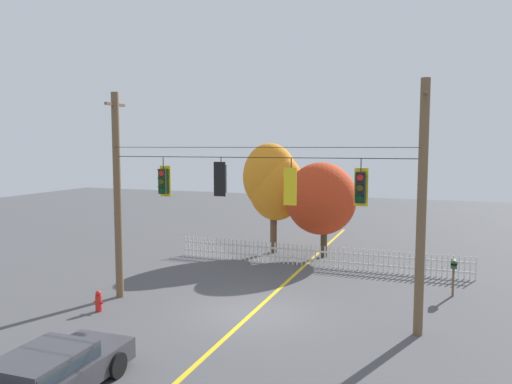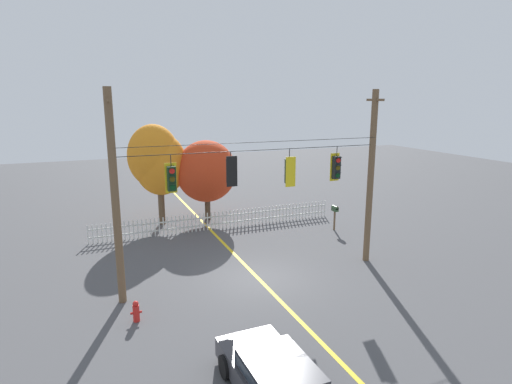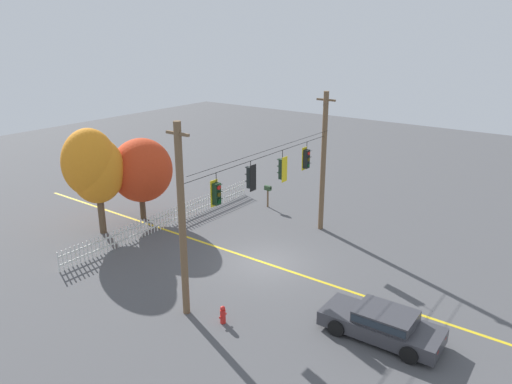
{
  "view_description": "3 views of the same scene",
  "coord_description": "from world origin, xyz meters",
  "px_view_note": "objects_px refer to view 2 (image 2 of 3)",
  "views": [
    {
      "loc": [
        5.74,
        -15.19,
        5.75
      ],
      "look_at": [
        0.15,
        -0.02,
        4.22
      ],
      "focal_mm": 34.0,
      "sensor_mm": 36.0,
      "label": 1
    },
    {
      "loc": [
        -6.23,
        -15.09,
        7.33
      ],
      "look_at": [
        0.03,
        0.32,
        3.63
      ],
      "focal_mm": 29.44,
      "sensor_mm": 36.0,
      "label": 2
    },
    {
      "loc": [
        -17.48,
        -12.42,
        10.81
      ],
      "look_at": [
        -0.29,
        0.34,
        3.66
      ],
      "focal_mm": 34.29,
      "sensor_mm": 36.0,
      "label": 3
    }
  ],
  "objects_px": {
    "traffic_signal_southbound_primary": "(231,171)",
    "autumn_maple_mid": "(206,170)",
    "traffic_signal_westbound_side": "(289,171)",
    "fire_hydrant": "(136,311)",
    "parked_car": "(278,380)",
    "traffic_signal_northbound_primary": "(336,167)",
    "traffic_signal_northbound_secondary": "(172,178)",
    "roadside_mailbox": "(335,210)",
    "autumn_maple_near_fence": "(157,160)"
  },
  "relations": [
    {
      "from": "autumn_maple_mid",
      "to": "traffic_signal_westbound_side",
      "type": "bearing_deg",
      "value": -83.76
    },
    {
      "from": "traffic_signal_southbound_primary",
      "to": "autumn_maple_mid",
      "type": "bearing_deg",
      "value": 80.65
    },
    {
      "from": "traffic_signal_southbound_primary",
      "to": "roadside_mailbox",
      "type": "bearing_deg",
      "value": 30.29
    },
    {
      "from": "traffic_signal_westbound_side",
      "to": "parked_car",
      "type": "xyz_separation_m",
      "value": [
        -3.71,
        -6.94,
        -3.85
      ]
    },
    {
      "from": "traffic_signal_westbound_side",
      "to": "traffic_signal_northbound_primary",
      "type": "xyz_separation_m",
      "value": [
        2.24,
        0.02,
        0.02
      ]
    },
    {
      "from": "traffic_signal_southbound_primary",
      "to": "parked_car",
      "type": "relative_size",
      "value": 0.3
    },
    {
      "from": "fire_hydrant",
      "to": "traffic_signal_southbound_primary",
      "type": "bearing_deg",
      "value": 22.42
    },
    {
      "from": "traffic_signal_southbound_primary",
      "to": "traffic_signal_northbound_primary",
      "type": "height_order",
      "value": "same"
    },
    {
      "from": "autumn_maple_near_fence",
      "to": "parked_car",
      "type": "xyz_separation_m",
      "value": [
        0.07,
        -16.54,
        -3.22
      ]
    },
    {
      "from": "traffic_signal_northbound_secondary",
      "to": "fire_hydrant",
      "type": "distance_m",
      "value": 4.76
    },
    {
      "from": "traffic_signal_northbound_secondary",
      "to": "traffic_signal_westbound_side",
      "type": "bearing_deg",
      "value": -0.23
    },
    {
      "from": "roadside_mailbox",
      "to": "traffic_signal_northbound_primary",
      "type": "bearing_deg",
      "value": -123.39
    },
    {
      "from": "traffic_signal_southbound_primary",
      "to": "parked_car",
      "type": "height_order",
      "value": "traffic_signal_southbound_primary"
    },
    {
      "from": "autumn_maple_near_fence",
      "to": "fire_hydrant",
      "type": "relative_size",
      "value": 8.04
    },
    {
      "from": "traffic_signal_southbound_primary",
      "to": "autumn_maple_near_fence",
      "type": "height_order",
      "value": "autumn_maple_near_fence"
    },
    {
      "from": "traffic_signal_westbound_side",
      "to": "parked_car",
      "type": "distance_m",
      "value": 8.76
    },
    {
      "from": "autumn_maple_near_fence",
      "to": "traffic_signal_northbound_secondary",
      "type": "bearing_deg",
      "value": -95.95
    },
    {
      "from": "parked_car",
      "to": "traffic_signal_northbound_secondary",
      "type": "bearing_deg",
      "value": 98.77
    },
    {
      "from": "traffic_signal_southbound_primary",
      "to": "traffic_signal_northbound_primary",
      "type": "relative_size",
      "value": 0.89
    },
    {
      "from": "traffic_signal_westbound_side",
      "to": "fire_hydrant",
      "type": "distance_m",
      "value": 7.84
    },
    {
      "from": "traffic_signal_westbound_side",
      "to": "autumn_maple_near_fence",
      "type": "height_order",
      "value": "autumn_maple_near_fence"
    },
    {
      "from": "traffic_signal_southbound_primary",
      "to": "traffic_signal_westbound_side",
      "type": "xyz_separation_m",
      "value": [
        2.5,
        -0.0,
        -0.18
      ]
    },
    {
      "from": "parked_car",
      "to": "traffic_signal_northbound_primary",
      "type": "bearing_deg",
      "value": 49.44
    },
    {
      "from": "traffic_signal_northbound_secondary",
      "to": "roadside_mailbox",
      "type": "xyz_separation_m",
      "value": [
        9.98,
        4.48,
        -3.33
      ]
    },
    {
      "from": "traffic_signal_northbound_primary",
      "to": "parked_car",
      "type": "bearing_deg",
      "value": -130.56
    },
    {
      "from": "autumn_maple_mid",
      "to": "fire_hydrant",
      "type": "distance_m",
      "value": 12.41
    },
    {
      "from": "traffic_signal_westbound_side",
      "to": "traffic_signal_northbound_primary",
      "type": "relative_size",
      "value": 1.03
    },
    {
      "from": "traffic_signal_northbound_primary",
      "to": "traffic_signal_northbound_secondary",
      "type": "bearing_deg",
      "value": -179.99
    },
    {
      "from": "fire_hydrant",
      "to": "traffic_signal_northbound_secondary",
      "type": "bearing_deg",
      "value": 44.39
    },
    {
      "from": "traffic_signal_southbound_primary",
      "to": "roadside_mailbox",
      "type": "xyz_separation_m",
      "value": [
        7.7,
        4.5,
        -3.47
      ]
    },
    {
      "from": "parked_car",
      "to": "traffic_signal_southbound_primary",
      "type": "bearing_deg",
      "value": 80.12
    },
    {
      "from": "traffic_signal_southbound_primary",
      "to": "roadside_mailbox",
      "type": "distance_m",
      "value": 9.56
    },
    {
      "from": "traffic_signal_southbound_primary",
      "to": "traffic_signal_westbound_side",
      "type": "bearing_deg",
      "value": -0.01
    },
    {
      "from": "roadside_mailbox",
      "to": "autumn_maple_mid",
      "type": "bearing_deg",
      "value": 143.14
    },
    {
      "from": "traffic_signal_northbound_secondary",
      "to": "traffic_signal_southbound_primary",
      "type": "distance_m",
      "value": 2.29
    },
    {
      "from": "traffic_signal_southbound_primary",
      "to": "fire_hydrant",
      "type": "relative_size",
      "value": 1.81
    },
    {
      "from": "roadside_mailbox",
      "to": "traffic_signal_westbound_side",
      "type": "bearing_deg",
      "value": -139.11
    },
    {
      "from": "traffic_signal_northbound_primary",
      "to": "traffic_signal_westbound_side",
      "type": "bearing_deg",
      "value": -179.5
    },
    {
      "from": "traffic_signal_southbound_primary",
      "to": "autumn_maple_near_fence",
      "type": "distance_m",
      "value": 9.72
    },
    {
      "from": "traffic_signal_southbound_primary",
      "to": "traffic_signal_northbound_secondary",
      "type": "bearing_deg",
      "value": 179.54
    },
    {
      "from": "parked_car",
      "to": "fire_hydrant",
      "type": "bearing_deg",
      "value": 117.59
    },
    {
      "from": "parked_car",
      "to": "roadside_mailbox",
      "type": "xyz_separation_m",
      "value": [
        8.9,
        11.43,
        0.56
      ]
    },
    {
      "from": "traffic_signal_westbound_side",
      "to": "roadside_mailbox",
      "type": "xyz_separation_m",
      "value": [
        5.19,
        4.5,
        -3.29
      ]
    },
    {
      "from": "traffic_signal_northbound_secondary",
      "to": "traffic_signal_westbound_side",
      "type": "xyz_separation_m",
      "value": [
        4.79,
        -0.02,
        -0.04
      ]
    },
    {
      "from": "roadside_mailbox",
      "to": "traffic_signal_northbound_secondary",
      "type": "bearing_deg",
      "value": -155.83
    },
    {
      "from": "traffic_signal_northbound_primary",
      "to": "roadside_mailbox",
      "type": "height_order",
      "value": "traffic_signal_northbound_primary"
    },
    {
      "from": "traffic_signal_westbound_side",
      "to": "traffic_signal_northbound_primary",
      "type": "bearing_deg",
      "value": 0.5
    },
    {
      "from": "traffic_signal_northbound_secondary",
      "to": "roadside_mailbox",
      "type": "height_order",
      "value": "traffic_signal_northbound_secondary"
    },
    {
      "from": "traffic_signal_northbound_secondary",
      "to": "parked_car",
      "type": "bearing_deg",
      "value": -81.23
    },
    {
      "from": "traffic_signal_northbound_primary",
      "to": "parked_car",
      "type": "height_order",
      "value": "traffic_signal_northbound_primary"
    }
  ]
}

